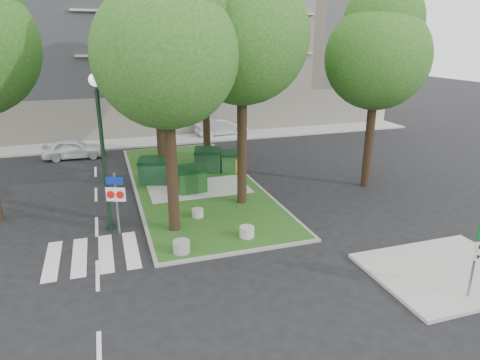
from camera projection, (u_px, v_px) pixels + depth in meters
name	position (u px, v px, depth m)	size (l,w,h in m)	color
ground	(229.00, 255.00, 15.38)	(120.00, 120.00, 0.00)	black
median_island	(194.00, 183.00, 22.72)	(6.00, 16.00, 0.12)	#154413
median_kerb	(194.00, 183.00, 22.73)	(6.30, 16.30, 0.10)	gray
sidewalk_corner	(447.00, 272.00, 14.13)	(5.00, 4.00, 0.12)	#999993
building_sidewalk	(158.00, 141.00, 32.04)	(42.00, 3.00, 0.12)	#999993
zebra_crossing	(119.00, 251.00, 15.63)	(5.00, 3.00, 0.01)	silver
apartment_building	(140.00, 30.00, 36.28)	(41.00, 12.00, 16.00)	tan
tree_median_near_left	(167.00, 41.00, 14.95)	(5.20, 5.20, 10.53)	black
tree_median_near_right	(244.00, 23.00, 17.58)	(5.60, 5.60, 11.46)	black
tree_median_mid	(157.00, 47.00, 21.07)	(4.80, 4.80, 9.99)	black
tree_median_far	(205.00, 21.00, 24.29)	(5.80, 5.80, 11.93)	black
tree_street_right	(379.00, 47.00, 20.41)	(5.00, 5.00, 10.06)	black
dumpster_a	(154.00, 171.00, 22.39)	(1.73, 1.43, 1.39)	#0E3318
dumpster_b	(191.00, 179.00, 21.15)	(1.49, 1.09, 1.33)	#103810
dumpster_c	(208.00, 160.00, 24.33)	(1.73, 1.43, 1.39)	black
dumpster_d	(232.00, 161.00, 24.40)	(1.47, 1.18, 1.21)	#164717
bollard_left	(181.00, 246.00, 15.25)	(0.61, 0.61, 0.43)	gray
bollard_right	(247.00, 232.00, 16.44)	(0.57, 0.57, 0.41)	#A4A5A0
bollard_mid	(198.00, 213.00, 18.27)	(0.50, 0.50, 0.35)	#9D9D98
litter_bin	(237.00, 165.00, 24.27)	(0.45, 0.45, 0.79)	gold
street_lamp	(101.00, 135.00, 16.21)	(0.49, 0.49, 6.21)	black
traffic_sign_pole	(116.00, 195.00, 16.50)	(0.72, 0.32, 2.55)	slate
car_white	(73.00, 149.00, 27.44)	(1.50, 3.73, 1.27)	white
car_silver	(221.00, 127.00, 33.86)	(1.43, 4.11, 1.35)	#A8ACB0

